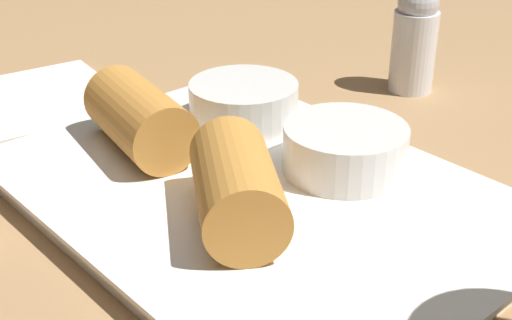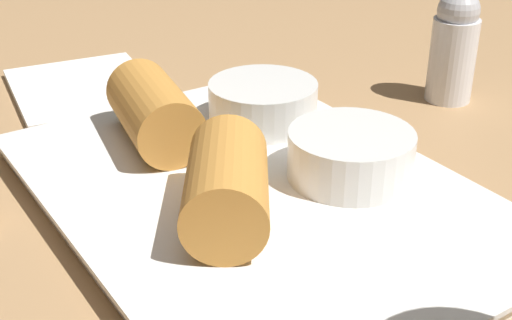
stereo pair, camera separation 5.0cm
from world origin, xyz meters
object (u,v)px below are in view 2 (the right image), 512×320
at_px(dipping_bowl_near, 351,153).
at_px(napkin, 83,88).
at_px(salt_shaker, 454,46).
at_px(serving_plate, 256,198).
at_px(dipping_bowl_far, 263,101).

xyz_separation_m(dipping_bowl_near, napkin, (-0.24, -0.07, -0.03)).
bearing_deg(salt_shaker, serving_plate, -75.43).
distance_m(dipping_bowl_near, napkin, 0.25).
bearing_deg(dipping_bowl_far, dipping_bowl_near, -0.22).
height_order(dipping_bowl_far, napkin, dipping_bowl_far).
height_order(serving_plate, salt_shaker, salt_shaker).
xyz_separation_m(serving_plate, dipping_bowl_near, (0.02, 0.05, 0.02)).
distance_m(serving_plate, dipping_bowl_far, 0.09).
relative_size(dipping_bowl_near, salt_shaker, 0.85).
bearing_deg(serving_plate, dipping_bowl_far, 143.65).
bearing_deg(dipping_bowl_near, napkin, -164.42).
xyz_separation_m(dipping_bowl_near, dipping_bowl_far, (-0.09, 0.00, 0.00)).
relative_size(serving_plate, napkin, 2.16).
relative_size(napkin, salt_shaker, 1.61).
distance_m(dipping_bowl_far, napkin, 0.17).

